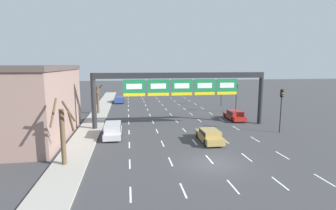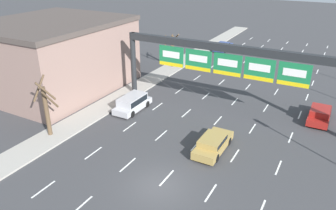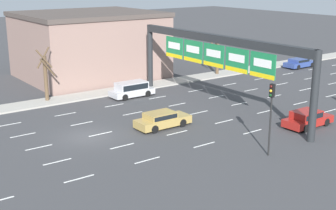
{
  "view_description": "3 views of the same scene",
  "coord_description": "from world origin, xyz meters",
  "px_view_note": "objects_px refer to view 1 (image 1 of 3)",
  "views": [
    {
      "loc": [
        -6.6,
        -19.15,
        7.88
      ],
      "look_at": [
        -1.46,
        14.37,
        2.58
      ],
      "focal_mm": 28.0,
      "sensor_mm": 36.0,
      "label": 1
    },
    {
      "loc": [
        9.04,
        -15.35,
        14.1
      ],
      "look_at": [
        -1.82,
        4.52,
        3.8
      ],
      "focal_mm": 35.0,
      "sensor_mm": 36.0,
      "label": 2
    },
    {
      "loc": [
        31.01,
        -15.06,
        12.02
      ],
      "look_at": [
        3.05,
        5.3,
        2.34
      ],
      "focal_mm": 50.0,
      "sensor_mm": 36.0,
      "label": 3
    }
  ],
  "objects_px": {
    "car_gold": "(209,135)",
    "tree_bare_closest": "(97,98)",
    "sign_gantry": "(181,84)",
    "traffic_light_far_end": "(236,92)",
    "traffic_light_near_gantry": "(221,88)",
    "car_red": "(235,115)",
    "tree_bare_second": "(63,132)",
    "traffic_light_mid_block": "(281,102)",
    "car_blue": "(119,99)",
    "suv_silver": "(113,130)"
  },
  "relations": [
    {
      "from": "suv_silver",
      "to": "traffic_light_near_gantry",
      "type": "bearing_deg",
      "value": 44.73
    },
    {
      "from": "suv_silver",
      "to": "tree_bare_closest",
      "type": "xyz_separation_m",
      "value": [
        -3.11,
        14.3,
        1.72
      ]
    },
    {
      "from": "sign_gantry",
      "to": "tree_bare_second",
      "type": "bearing_deg",
      "value": -135.27
    },
    {
      "from": "car_red",
      "to": "tree_bare_second",
      "type": "relative_size",
      "value": 0.86
    },
    {
      "from": "traffic_light_far_end",
      "to": "tree_bare_second",
      "type": "distance_m",
      "value": 30.02
    },
    {
      "from": "car_gold",
      "to": "tree_bare_second",
      "type": "relative_size",
      "value": 0.9
    },
    {
      "from": "sign_gantry",
      "to": "traffic_light_far_end",
      "type": "height_order",
      "value": "sign_gantry"
    },
    {
      "from": "sign_gantry",
      "to": "traffic_light_mid_block",
      "type": "height_order",
      "value": "sign_gantry"
    },
    {
      "from": "sign_gantry",
      "to": "traffic_light_mid_block",
      "type": "xyz_separation_m",
      "value": [
        10.77,
        -4.65,
        -1.82
      ]
    },
    {
      "from": "traffic_light_near_gantry",
      "to": "traffic_light_mid_block",
      "type": "height_order",
      "value": "traffic_light_mid_block"
    },
    {
      "from": "car_gold",
      "to": "traffic_light_mid_block",
      "type": "bearing_deg",
      "value": 14.53
    },
    {
      "from": "car_gold",
      "to": "traffic_light_mid_block",
      "type": "xyz_separation_m",
      "value": [
        9.26,
        2.4,
        2.87
      ]
    },
    {
      "from": "sign_gantry",
      "to": "suv_silver",
      "type": "height_order",
      "value": "sign_gantry"
    },
    {
      "from": "car_red",
      "to": "traffic_light_far_end",
      "type": "bearing_deg",
      "value": 65.37
    },
    {
      "from": "tree_bare_second",
      "to": "traffic_light_far_end",
      "type": "bearing_deg",
      "value": 41.37
    },
    {
      "from": "sign_gantry",
      "to": "suv_silver",
      "type": "relative_size",
      "value": 4.9
    },
    {
      "from": "car_blue",
      "to": "tree_bare_second",
      "type": "bearing_deg",
      "value": -95.37
    },
    {
      "from": "suv_silver",
      "to": "traffic_light_mid_block",
      "type": "bearing_deg",
      "value": -2.47
    },
    {
      "from": "car_red",
      "to": "traffic_light_near_gantry",
      "type": "xyz_separation_m",
      "value": [
        2.55,
        12.54,
        2.65
      ]
    },
    {
      "from": "sign_gantry",
      "to": "traffic_light_near_gantry",
      "type": "xyz_separation_m",
      "value": [
        10.87,
        15.18,
        -2.02
      ]
    },
    {
      "from": "sign_gantry",
      "to": "traffic_light_near_gantry",
      "type": "relative_size",
      "value": 4.63
    },
    {
      "from": "traffic_light_near_gantry",
      "to": "traffic_light_mid_block",
      "type": "relative_size",
      "value": 0.94
    },
    {
      "from": "traffic_light_far_end",
      "to": "car_red",
      "type": "bearing_deg",
      "value": -114.63
    },
    {
      "from": "car_gold",
      "to": "tree_bare_second",
      "type": "height_order",
      "value": "tree_bare_second"
    },
    {
      "from": "sign_gantry",
      "to": "car_gold",
      "type": "height_order",
      "value": "sign_gantry"
    },
    {
      "from": "car_red",
      "to": "traffic_light_mid_block",
      "type": "xyz_separation_m",
      "value": [
        2.46,
        -7.29,
        2.84
      ]
    },
    {
      "from": "car_blue",
      "to": "tree_bare_second",
      "type": "distance_m",
      "value": 34.21
    },
    {
      "from": "car_gold",
      "to": "tree_bare_closest",
      "type": "bearing_deg",
      "value": 126.46
    },
    {
      "from": "car_red",
      "to": "tree_bare_second",
      "type": "distance_m",
      "value": 24.5
    },
    {
      "from": "car_red",
      "to": "suv_silver",
      "type": "bearing_deg",
      "value": -158.74
    },
    {
      "from": "car_gold",
      "to": "traffic_light_near_gantry",
      "type": "relative_size",
      "value": 0.98
    },
    {
      "from": "car_blue",
      "to": "tree_bare_closest",
      "type": "relative_size",
      "value": 1.02
    },
    {
      "from": "car_blue",
      "to": "tree_bare_closest",
      "type": "height_order",
      "value": "tree_bare_closest"
    },
    {
      "from": "suv_silver",
      "to": "tree_bare_closest",
      "type": "bearing_deg",
      "value": 102.27
    },
    {
      "from": "sign_gantry",
      "to": "car_gold",
      "type": "relative_size",
      "value": 4.74
    },
    {
      "from": "tree_bare_second",
      "to": "suv_silver",
      "type": "bearing_deg",
      "value": 66.84
    },
    {
      "from": "traffic_light_far_end",
      "to": "tree_bare_closest",
      "type": "distance_m",
      "value": 22.47
    },
    {
      "from": "car_gold",
      "to": "tree_bare_closest",
      "type": "height_order",
      "value": "tree_bare_closest"
    },
    {
      "from": "sign_gantry",
      "to": "traffic_light_far_end",
      "type": "relative_size",
      "value": 4.75
    },
    {
      "from": "traffic_light_far_end",
      "to": "traffic_light_near_gantry",
      "type": "bearing_deg",
      "value": 90.5
    },
    {
      "from": "suv_silver",
      "to": "traffic_light_near_gantry",
      "type": "distance_m",
      "value": 27.12
    },
    {
      "from": "traffic_light_mid_block",
      "to": "tree_bare_second",
      "type": "relative_size",
      "value": 0.98
    },
    {
      "from": "traffic_light_near_gantry",
      "to": "tree_bare_closest",
      "type": "height_order",
      "value": "traffic_light_near_gantry"
    },
    {
      "from": "car_gold",
      "to": "car_blue",
      "type": "height_order",
      "value": "car_gold"
    },
    {
      "from": "sign_gantry",
      "to": "tree_bare_closest",
      "type": "relative_size",
      "value": 4.82
    },
    {
      "from": "car_blue",
      "to": "tree_bare_closest",
      "type": "bearing_deg",
      "value": -104.12
    },
    {
      "from": "sign_gantry",
      "to": "car_gold",
      "type": "distance_m",
      "value": 8.6
    },
    {
      "from": "car_gold",
      "to": "traffic_light_far_end",
      "type": "xyz_separation_m",
      "value": [
        9.41,
        15.39,
        2.59
      ]
    },
    {
      "from": "sign_gantry",
      "to": "tree_bare_closest",
      "type": "distance_m",
      "value": 15.75
    },
    {
      "from": "traffic_light_far_end",
      "to": "suv_silver",
      "type": "bearing_deg",
      "value": -147.69
    }
  ]
}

